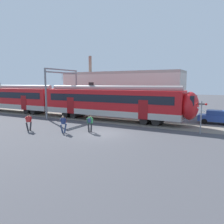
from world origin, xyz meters
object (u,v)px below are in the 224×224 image
pedestrian_red (29,121)px  pedestrian_navy (63,122)px  commuter_train (57,100)px  pedestrian_green (90,122)px  crossing_signal (201,112)px  parked_car_blue (217,117)px

pedestrian_red → pedestrian_navy: 3.74m
commuter_train → pedestrian_green: (10.17, -6.93, -1.26)m
pedestrian_red → pedestrian_green: same height
pedestrian_green → pedestrian_navy: bearing=-144.5°
pedestrian_red → crossing_signal: 16.22m
pedestrian_navy → crossing_signal: bearing=25.6°
pedestrian_green → pedestrian_red: bearing=-158.4°
commuter_train → parked_car_blue: bearing=9.6°
crossing_signal → pedestrian_red: bearing=-157.4°
pedestrian_navy → parked_car_blue: bearing=43.7°
pedestrian_navy → commuter_train: bearing=134.5°
commuter_train → crossing_signal: bearing=-8.6°
pedestrian_red → parked_car_blue: (16.02, 12.63, -0.18)m
pedestrian_green → crossing_signal: (9.31, 3.99, 1.02)m
pedestrian_navy → pedestrian_green: bearing=35.5°
parked_car_blue → pedestrian_green: bearing=-135.0°
pedestrian_red → parked_car_blue: 20.40m
pedestrian_green → parked_car_blue: bearing=45.0°
pedestrian_navy → pedestrian_green: (1.98, 1.41, 0.00)m
commuter_train → pedestrian_green: 12.37m
parked_car_blue → crossing_signal: bearing=-99.5°
pedestrian_red → crossing_signal: bearing=22.6°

